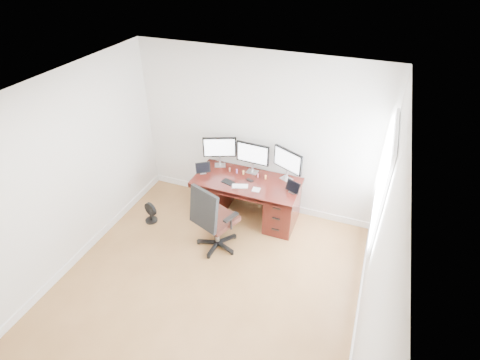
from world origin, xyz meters
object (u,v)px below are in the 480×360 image
(keyboard, at_px, (240,186))
(floor_fan, at_px, (150,213))
(desk, at_px, (247,197))
(office_chair, at_px, (214,228))
(monitor_center, at_px, (253,154))

(keyboard, bearing_deg, floor_fan, -179.77)
(desk, relative_size, keyboard, 6.88)
(office_chair, distance_m, floor_fan, 1.29)
(office_chair, xyz_separation_m, monitor_center, (0.20, 1.12, 0.71))
(floor_fan, distance_m, keyboard, 1.60)
(office_chair, xyz_separation_m, floor_fan, (-1.26, 0.18, -0.21))
(desk, bearing_deg, monitor_center, 90.02)
(office_chair, relative_size, monitor_center, 2.08)
(floor_fan, bearing_deg, keyboard, 35.44)
(office_chair, height_order, floor_fan, office_chair)
(desk, relative_size, floor_fan, 4.80)
(desk, relative_size, office_chair, 1.48)
(office_chair, distance_m, keyboard, 0.77)
(floor_fan, bearing_deg, office_chair, 8.76)
(desk, xyz_separation_m, keyboard, (-0.04, -0.23, 0.36))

